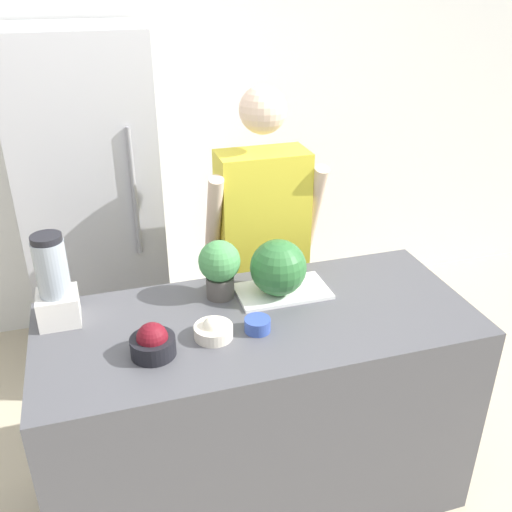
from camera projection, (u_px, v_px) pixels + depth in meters
The scene contains 11 objects.
wall_back at pixel (177, 118), 3.46m from camera, with size 8.00×0.06×2.60m.
counter_island at pixel (259, 410), 2.40m from camera, with size 1.69×0.73×0.92m.
refrigerator at pixel (92, 207), 3.15m from camera, with size 0.70×0.70×1.88m.
person at pixel (262, 251), 2.86m from camera, with size 0.57×0.27×1.67m.
cutting_board at pixel (282, 291), 2.36m from camera, with size 0.38×0.22×0.01m.
watermelon at pixel (278, 268), 2.28m from camera, with size 0.23×0.23×0.23m.
bowl_cherries at pixel (153, 343), 1.97m from camera, with size 0.16×0.16×0.12m.
bowl_cream at pixel (213, 330), 2.07m from camera, with size 0.14×0.14×0.09m.
bowl_small_blue at pixel (257, 325), 2.10m from camera, with size 0.10×0.10×0.05m.
blender at pixel (55, 285), 2.10m from camera, with size 0.15×0.15×0.36m.
potted_plant at pixel (220, 266), 2.27m from camera, with size 0.17×0.17×0.25m.
Camera 1 is at (-0.54, -1.39, 2.13)m, focal length 40.00 mm.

